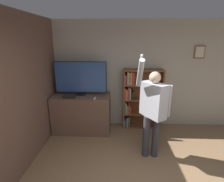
{
  "coord_description": "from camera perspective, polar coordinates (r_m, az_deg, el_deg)",
  "views": [
    {
      "loc": [
        -0.52,
        -1.47,
        2.25
      ],
      "look_at": [
        -0.65,
        1.95,
        1.22
      ],
      "focal_mm": 28.0,
      "sensor_mm": 36.0,
      "label": 1
    }
  ],
  "objects": [
    {
      "name": "tv_ledge",
      "position": [
        4.46,
        -9.73,
        -7.09
      ],
      "size": [
        1.38,
        0.67,
        0.93
      ],
      "color": "brown",
      "rests_on": "ground_plane"
    },
    {
      "name": "remote_loose",
      "position": [
        4.0,
        -5.62,
        -2.42
      ],
      "size": [
        0.05,
        0.14,
        0.02
      ],
      "color": "white",
      "rests_on": "tv_ledge"
    },
    {
      "name": "person",
      "position": [
        3.31,
        13.22,
        -5.1
      ],
      "size": [
        0.64,
        0.59,
        2.01
      ],
      "rotation": [
        0.0,
        0.0,
        -0.99
      ],
      "color": "#383842",
      "rests_on": "ground_plane"
    },
    {
      "name": "wall_back",
      "position": [
        4.53,
        8.79,
        5.14
      ],
      "size": [
        6.27,
        0.09,
        2.7
      ],
      "color": "#B2AD9E",
      "rests_on": "ground_plane"
    },
    {
      "name": "bookshelf",
      "position": [
        4.51,
        8.52,
        -2.44
      ],
      "size": [
        0.98,
        0.28,
        1.53
      ],
      "color": "brown",
      "rests_on": "ground_plane"
    },
    {
      "name": "game_console",
      "position": [
        4.18,
        -13.62,
        -1.57
      ],
      "size": [
        0.28,
        0.17,
        0.08
      ],
      "color": "black",
      "rests_on": "tv_ledge"
    },
    {
      "name": "wall_side_brick",
      "position": [
        3.48,
        -26.19,
        -0.0
      ],
      "size": [
        0.06,
        4.51,
        2.7
      ],
      "color": "brown",
      "rests_on": "ground_plane"
    },
    {
      "name": "television",
      "position": [
        4.22,
        -10.2,
        4.24
      ],
      "size": [
        1.24,
        0.22,
        0.81
      ],
      "color": "black",
      "rests_on": "tv_ledge"
    }
  ]
}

